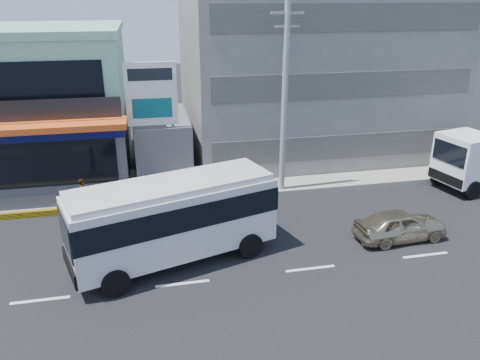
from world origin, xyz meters
name	(u,v)px	position (x,y,z in m)	size (l,w,h in m)	color
ground	(183,284)	(0.00, 0.00, 0.00)	(120.00, 120.00, 0.00)	black
sidewalk	(254,178)	(5.00, 9.50, 0.15)	(70.00, 5.00, 0.30)	gray
shop_building	(19,106)	(-8.00, 13.95, 4.00)	(12.40, 11.70, 8.00)	#4D4D52
concrete_building	(311,44)	(10.00, 15.00, 7.00)	(16.00, 12.00, 14.00)	gray
gap_structure	(163,144)	(0.00, 12.00, 1.75)	(3.00, 6.00, 3.50)	#4D4D52
satellite_dish	(162,118)	(0.00, 11.00, 3.58)	(1.50, 1.50, 0.15)	slate
billboard	(152,101)	(-0.50, 9.20, 4.93)	(2.60, 0.18, 6.90)	gray
utility_pole_near	(285,99)	(6.00, 7.40, 5.15)	(1.60, 0.30, 10.00)	#999993
minibus	(173,215)	(-0.11, 1.77, 2.01)	(8.46, 4.82, 3.37)	silver
sedan	(400,225)	(9.61, 1.50, 0.69)	(1.62, 4.03, 1.37)	#B6AB8B
motorcycle_rider	(85,205)	(-4.02, 6.48, 0.66)	(1.66, 1.13, 2.01)	#57170C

